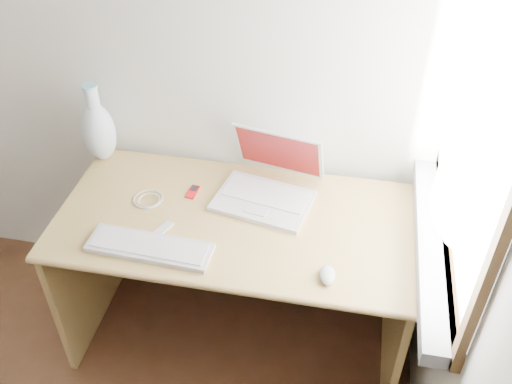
% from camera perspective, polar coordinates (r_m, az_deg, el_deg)
% --- Properties ---
extents(back_wall, '(3.50, 0.04, 2.60)m').
position_cam_1_polar(back_wall, '(2.53, -23.55, 16.13)').
color(back_wall, white).
rests_on(back_wall, floor).
extents(window, '(0.11, 0.99, 1.10)m').
position_cam_1_polar(window, '(1.77, 20.93, 6.31)').
color(window, white).
rests_on(window, right_wall).
extents(desk, '(1.36, 0.68, 0.72)m').
position_cam_1_polar(desk, '(2.37, -1.60, -5.01)').
color(desk, tan).
rests_on(desk, floor).
extents(laptop, '(0.41, 0.37, 0.25)m').
position_cam_1_polar(laptop, '(2.24, 0.95, 0.84)').
color(laptop, white).
rests_on(laptop, desk).
extents(external_keyboard, '(0.46, 0.16, 0.02)m').
position_cam_1_polar(external_keyboard, '(2.08, -10.59, -5.44)').
color(external_keyboard, silver).
rests_on(external_keyboard, desk).
extents(mouse, '(0.06, 0.10, 0.03)m').
position_cam_1_polar(mouse, '(1.96, 7.16, -8.24)').
color(mouse, white).
rests_on(mouse, desk).
extents(ipod, '(0.05, 0.09, 0.01)m').
position_cam_1_polar(ipod, '(2.30, -6.35, 0.02)').
color(ipod, '#B70C11').
rests_on(ipod, desk).
extents(cable_coil, '(0.15, 0.15, 0.01)m').
position_cam_1_polar(cable_coil, '(2.29, -10.76, -0.72)').
color(cable_coil, silver).
rests_on(cable_coil, desk).
extents(remote, '(0.06, 0.09, 0.01)m').
position_cam_1_polar(remote, '(2.15, -9.26, -3.62)').
color(remote, silver).
rests_on(remote, desk).
extents(vase, '(0.14, 0.14, 0.36)m').
position_cam_1_polar(vase, '(2.48, -15.47, 5.99)').
color(vase, white).
rests_on(vase, desk).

